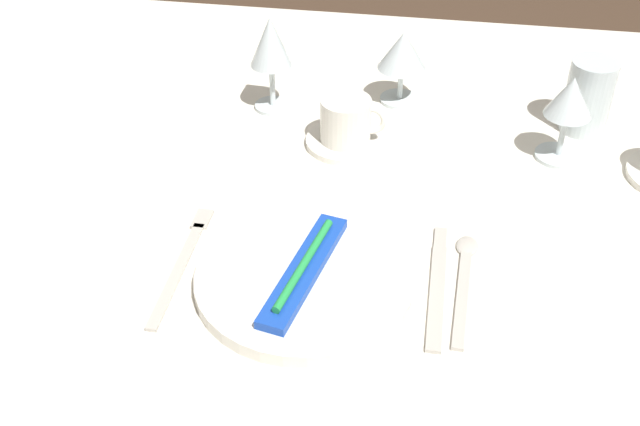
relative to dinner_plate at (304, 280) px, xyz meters
name	(u,v)px	position (x,y,z in m)	size (l,w,h in m)	color
dining_table	(320,209)	(-0.02, 0.26, -0.09)	(1.80, 1.11, 0.74)	silver
dinner_plate	(304,280)	(0.00, 0.00, 0.00)	(0.27, 0.27, 0.02)	white
toothbrush_package	(304,269)	(0.00, 0.00, 0.02)	(0.08, 0.21, 0.02)	blue
fork_outer	(184,260)	(-0.16, 0.02, -0.01)	(0.02, 0.23, 0.00)	beige
dinner_knife	(437,288)	(0.16, 0.02, -0.01)	(0.02, 0.22, 0.00)	beige
spoon_soup	(464,275)	(0.19, 0.05, -0.01)	(0.03, 0.20, 0.01)	beige
saucer_right	(345,142)	(0.01, 0.32, 0.00)	(0.12, 0.12, 0.01)	white
coffee_cup_right	(347,120)	(0.01, 0.32, 0.04)	(0.10, 0.08, 0.07)	white
wine_glass_centre	(569,103)	(0.33, 0.34, 0.08)	(0.07, 0.07, 0.13)	silver
wine_glass_left	(271,46)	(-0.13, 0.41, 0.10)	(0.07, 0.07, 0.16)	silver
wine_glass_right	(402,54)	(0.08, 0.47, 0.08)	(0.08, 0.08, 0.12)	silver
drink_tumbler	(588,96)	(0.37, 0.43, 0.05)	(0.07, 0.07, 0.12)	silver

